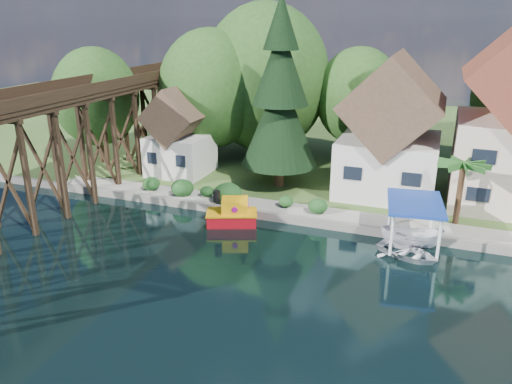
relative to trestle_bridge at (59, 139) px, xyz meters
The scene contains 14 objects.
ground 17.64m from the trestle_bridge, 17.91° to the right, with size 140.00×140.00×0.00m, color black.
bank 33.36m from the trestle_bridge, 60.97° to the left, with size 140.00×52.00×0.50m, color #344F1F.
seawall 20.82m from the trestle_bridge, ahead, with size 60.00×0.40×0.62m, color slate.
promenade 22.90m from the trestle_bridge, 10.63° to the left, with size 50.00×2.60×0.06m, color gray.
trestle_bridge is the anchor object (origin of this frame).
house_left 25.42m from the trestle_bridge, 25.21° to the left, with size 7.64×8.64×11.02m.
shed 10.69m from the trestle_bridge, 61.81° to the left, with size 5.09×5.40×7.85m.
bg_trees 23.48m from the trestle_bridge, 43.41° to the left, with size 49.90×13.30×10.57m.
shrubs 12.79m from the trestle_bridge, 19.72° to the left, with size 15.76×2.47×1.70m.
conifer 17.19m from the trestle_bridge, 32.03° to the left, with size 6.21×6.21×15.30m.
palm_tree 28.90m from the trestle_bridge, 11.11° to the left, with size 3.48×3.48×4.71m.
tugboat 14.33m from the trestle_bridge, ahead, with size 4.02×3.11×2.58m.
boat_white_a 26.12m from the trestle_bridge, ahead, with size 2.79×3.91×0.81m, color white.
boat_canopy 26.10m from the trestle_bridge, ahead, with size 4.06×5.23×3.12m.
Camera 1 is at (10.64, -23.69, 14.21)m, focal length 35.00 mm.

